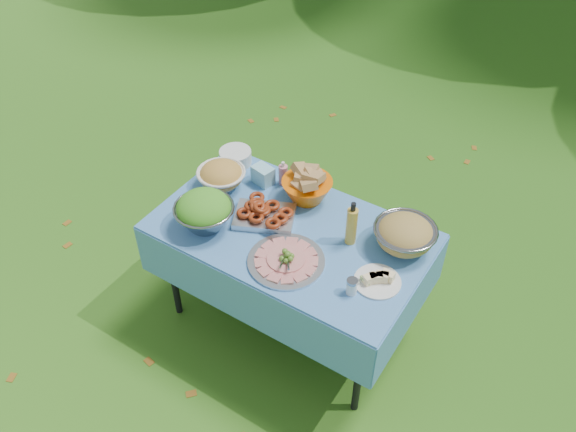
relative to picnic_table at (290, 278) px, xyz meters
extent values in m
plane|color=#0F380A|center=(0.00, 0.00, -0.38)|extent=(80.00, 80.00, 0.00)
cube|color=#84C3FF|center=(0.00, 0.00, 0.00)|extent=(1.46, 0.86, 0.76)
cylinder|color=silver|center=(-0.60, 0.32, 0.42)|extent=(0.24, 0.24, 0.09)
cube|color=#8DD3E7|center=(-0.35, 0.26, 0.43)|extent=(0.14, 0.11, 0.11)
cylinder|color=#D57D8C|center=(-0.25, 0.32, 0.46)|extent=(0.06, 0.06, 0.15)
cube|color=#BCBDC1|center=(-0.17, 0.00, 0.42)|extent=(0.39, 0.34, 0.08)
cylinder|color=silver|center=(0.11, -0.21, 0.43)|extent=(0.49, 0.49, 0.09)
cylinder|color=gold|center=(0.31, 0.10, 0.51)|extent=(0.07, 0.07, 0.27)
cylinder|color=silver|center=(0.56, -0.08, 0.41)|extent=(0.24, 0.24, 0.06)
cylinder|color=silver|center=(0.48, -0.21, 0.43)|extent=(0.07, 0.07, 0.09)
camera|label=1|loc=(1.26, -1.99, 2.64)|focal=38.00mm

